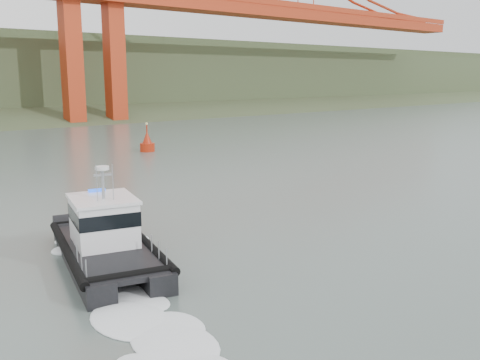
# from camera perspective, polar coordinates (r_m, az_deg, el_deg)

# --- Properties ---
(ground) EXTENTS (400.00, 400.00, 0.00)m
(ground) POSITION_cam_1_polar(r_m,az_deg,el_deg) (25.91, 11.34, -7.98)
(ground) COLOR #4E5D57
(ground) RESTS_ON ground
(patrol_boat) EXTENTS (5.62, 10.05, 4.61)m
(patrol_boat) POSITION_cam_1_polar(r_m,az_deg,el_deg) (24.91, -14.12, -6.09)
(patrol_boat) COLOR black
(patrol_boat) RESTS_ON ground
(nav_buoy) EXTENTS (1.65, 1.65, 3.43)m
(nav_buoy) POSITION_cam_1_polar(r_m,az_deg,el_deg) (61.03, -9.86, 3.87)
(nav_buoy) COLOR #A8220B
(nav_buoy) RESTS_ON ground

